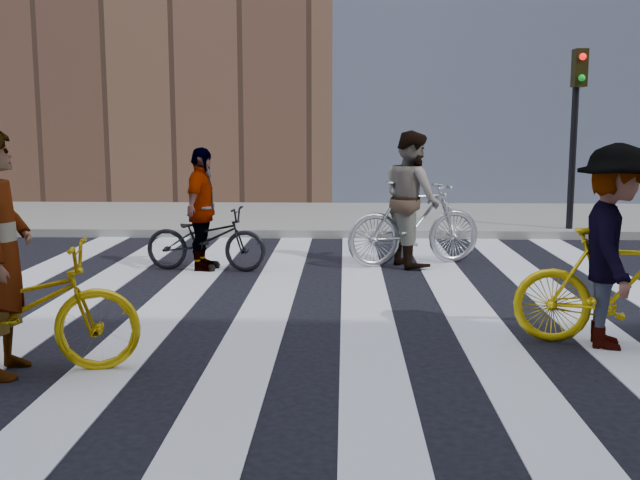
{
  "coord_description": "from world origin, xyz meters",
  "views": [
    {
      "loc": [
        0.31,
        -8.24,
        1.97
      ],
      "look_at": [
        0.03,
        0.3,
        0.68
      ],
      "focal_mm": 42.0,
      "sensor_mm": 36.0,
      "label": 1
    }
  ],
  "objects_px": {
    "bike_yellow_left": "(11,309)",
    "bike_silver_mid": "(415,223)",
    "bike_dark_rear": "(206,239)",
    "traffic_signal": "(576,110)",
    "rider_left": "(1,254)",
    "rider_right": "(614,247)",
    "rider_mid": "(412,199)",
    "bike_yellow_right": "(617,288)",
    "rider_rear": "(202,209)"
  },
  "relations": [
    {
      "from": "bike_silver_mid",
      "to": "rider_mid",
      "type": "height_order",
      "value": "rider_mid"
    },
    {
      "from": "rider_mid",
      "to": "rider_right",
      "type": "relative_size",
      "value": 1.05
    },
    {
      "from": "bike_yellow_left",
      "to": "rider_right",
      "type": "distance_m",
      "value": 5.16
    },
    {
      "from": "bike_yellow_right",
      "to": "rider_right",
      "type": "relative_size",
      "value": 0.98
    },
    {
      "from": "bike_dark_rear",
      "to": "rider_rear",
      "type": "height_order",
      "value": "rider_rear"
    },
    {
      "from": "bike_yellow_right",
      "to": "rider_rear",
      "type": "bearing_deg",
      "value": 64.66
    },
    {
      "from": "traffic_signal",
      "to": "rider_left",
      "type": "height_order",
      "value": "traffic_signal"
    },
    {
      "from": "bike_dark_rear",
      "to": "rider_left",
      "type": "xyz_separation_m",
      "value": [
        -0.79,
        -4.45,
        0.54
      ]
    },
    {
      "from": "bike_dark_rear",
      "to": "rider_right",
      "type": "bearing_deg",
      "value": -123.38
    },
    {
      "from": "traffic_signal",
      "to": "rider_right",
      "type": "height_order",
      "value": "traffic_signal"
    },
    {
      "from": "rider_left",
      "to": "rider_right",
      "type": "bearing_deg",
      "value": -90.14
    },
    {
      "from": "bike_yellow_left",
      "to": "bike_silver_mid",
      "type": "height_order",
      "value": "bike_silver_mid"
    },
    {
      "from": "rider_left",
      "to": "rider_mid",
      "type": "relative_size",
      "value": 1.02
    },
    {
      "from": "rider_right",
      "to": "rider_rear",
      "type": "relative_size",
      "value": 1.08
    },
    {
      "from": "bike_dark_rear",
      "to": "rider_left",
      "type": "height_order",
      "value": "rider_left"
    },
    {
      "from": "bike_silver_mid",
      "to": "bike_yellow_right",
      "type": "relative_size",
      "value": 1.14
    },
    {
      "from": "rider_left",
      "to": "bike_silver_mid",
      "type": "bearing_deg",
      "value": -47.31
    },
    {
      "from": "bike_dark_rear",
      "to": "rider_rear",
      "type": "distance_m",
      "value": 0.41
    },
    {
      "from": "bike_yellow_right",
      "to": "rider_left",
      "type": "xyz_separation_m",
      "value": [
        -5.16,
        -0.91,
        0.44
      ]
    },
    {
      "from": "bike_silver_mid",
      "to": "rider_right",
      "type": "xyz_separation_m",
      "value": [
        1.39,
        -4.01,
        0.3
      ]
    },
    {
      "from": "bike_yellow_left",
      "to": "rider_mid",
      "type": "relative_size",
      "value": 1.05
    },
    {
      "from": "rider_rear",
      "to": "bike_yellow_left",
      "type": "bearing_deg",
      "value": 177.05
    },
    {
      "from": "bike_yellow_left",
      "to": "rider_right",
      "type": "height_order",
      "value": "rider_right"
    },
    {
      "from": "bike_silver_mid",
      "to": "traffic_signal",
      "type": "bearing_deg",
      "value": -66.56
    },
    {
      "from": "rider_rear",
      "to": "bike_silver_mid",
      "type": "bearing_deg",
      "value": -74.92
    },
    {
      "from": "bike_yellow_right",
      "to": "traffic_signal",
      "type": "bearing_deg",
      "value": -0.06
    },
    {
      "from": "bike_silver_mid",
      "to": "rider_mid",
      "type": "bearing_deg",
      "value": 70.24
    },
    {
      "from": "bike_dark_rear",
      "to": "rider_rear",
      "type": "xyz_separation_m",
      "value": [
        -0.05,
        0.0,
        0.41
      ]
    },
    {
      "from": "bike_yellow_right",
      "to": "rider_rear",
      "type": "relative_size",
      "value": 1.05
    },
    {
      "from": "bike_yellow_right",
      "to": "rider_rear",
      "type": "distance_m",
      "value": 5.67
    },
    {
      "from": "bike_silver_mid",
      "to": "rider_left",
      "type": "xyz_separation_m",
      "value": [
        -3.72,
        -4.93,
        0.37
      ]
    },
    {
      "from": "traffic_signal",
      "to": "bike_silver_mid",
      "type": "relative_size",
      "value": 1.63
    },
    {
      "from": "bike_silver_mid",
      "to": "bike_yellow_right",
      "type": "bearing_deg",
      "value": -180.0
    },
    {
      "from": "bike_dark_rear",
      "to": "rider_mid",
      "type": "height_order",
      "value": "rider_mid"
    },
    {
      "from": "bike_yellow_right",
      "to": "bike_yellow_left",
      "type": "bearing_deg",
      "value": 113.44
    },
    {
      "from": "rider_left",
      "to": "rider_mid",
      "type": "distance_m",
      "value": 6.14
    },
    {
      "from": "traffic_signal",
      "to": "bike_yellow_right",
      "type": "height_order",
      "value": "traffic_signal"
    },
    {
      "from": "rider_mid",
      "to": "rider_rear",
      "type": "relative_size",
      "value": 1.13
    },
    {
      "from": "bike_yellow_right",
      "to": "rider_left",
      "type": "bearing_deg",
      "value": 113.35
    },
    {
      "from": "bike_dark_rear",
      "to": "traffic_signal",
      "type": "bearing_deg",
      "value": -54.75
    },
    {
      "from": "rider_left",
      "to": "rider_rear",
      "type": "relative_size",
      "value": 1.15
    },
    {
      "from": "traffic_signal",
      "to": "rider_rear",
      "type": "distance_m",
      "value": 7.08
    },
    {
      "from": "traffic_signal",
      "to": "bike_dark_rear",
      "type": "xyz_separation_m",
      "value": [
        -6.01,
        -3.38,
        -1.83
      ]
    },
    {
      "from": "traffic_signal",
      "to": "bike_silver_mid",
      "type": "bearing_deg",
      "value": -136.8
    },
    {
      "from": "bike_yellow_right",
      "to": "bike_silver_mid",
      "type": "bearing_deg",
      "value": 33.08
    },
    {
      "from": "bike_dark_rear",
      "to": "rider_left",
      "type": "bearing_deg",
      "value": 175.79
    },
    {
      "from": "rider_rear",
      "to": "rider_mid",
      "type": "bearing_deg",
      "value": -74.77
    },
    {
      "from": "rider_mid",
      "to": "bike_dark_rear",
      "type": "bearing_deg",
      "value": 79.71
    },
    {
      "from": "bike_silver_mid",
      "to": "rider_mid",
      "type": "xyz_separation_m",
      "value": [
        -0.05,
        0.0,
        0.35
      ]
    },
    {
      "from": "bike_silver_mid",
      "to": "bike_yellow_right",
      "type": "height_order",
      "value": "bike_silver_mid"
    }
  ]
}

